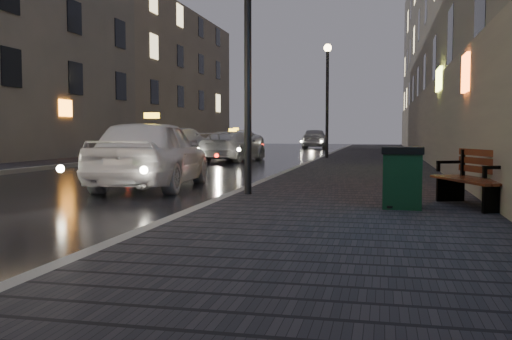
{
  "coord_description": "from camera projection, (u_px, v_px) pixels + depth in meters",
  "views": [
    {
      "loc": [
        4.42,
        -4.79,
        1.37
      ],
      "look_at": [
        2.75,
        2.69,
        0.85
      ],
      "focal_mm": 40.0,
      "sensor_mm": 36.0,
      "label": 1
    }
  ],
  "objects": [
    {
      "name": "sidewalk",
      "position": [
        371.0,
        161.0,
        25.31
      ],
      "size": [
        4.6,
        58.0,
        0.15
      ],
      "primitive_type": "cube",
      "color": "black",
      "rests_on": "ground"
    },
    {
      "name": "curb",
      "position": [
        317.0,
        160.0,
        25.83
      ],
      "size": [
        0.2,
        58.0,
        0.15
      ],
      "primitive_type": "cube",
      "color": "slate",
      "rests_on": "ground"
    },
    {
      "name": "sidewalk_far",
      "position": [
        110.0,
        158.0,
        28.05
      ],
      "size": [
        2.4,
        58.0,
        0.15
      ],
      "primitive_type": "cube",
      "color": "black",
      "rests_on": "ground"
    },
    {
      "name": "curb_far",
      "position": [
        135.0,
        158.0,
        27.77
      ],
      "size": [
        0.2,
        58.0,
        0.15
      ],
      "primitive_type": "cube",
      "color": "slate",
      "rests_on": "ground"
    },
    {
      "name": "building_near",
      "position": [
        440.0,
        28.0,
        28.08
      ],
      "size": [
        1.8,
        50.0,
        13.0
      ],
      "primitive_type": "cube",
      "color": "#605B54",
      "rests_on": "ground"
    },
    {
      "name": "building_far_b",
      "position": [
        7.0,
        16.0,
        27.65
      ],
      "size": [
        6.0,
        16.0,
        14.0
      ],
      "primitive_type": "cube",
      "color": "#6B6051",
      "rests_on": "ground"
    },
    {
      "name": "building_far_c",
      "position": [
        158.0,
        81.0,
        46.26
      ],
      "size": [
        6.0,
        22.0,
        11.0
      ],
      "primitive_type": "cube",
      "color": "#6B6051",
      "rests_on": "ground"
    },
    {
      "name": "lamp_near",
      "position": [
        248.0,
        21.0,
        10.92
      ],
      "size": [
        0.36,
        0.36,
        5.28
      ],
      "color": "black",
      "rests_on": "sidewalk"
    },
    {
      "name": "lamp_far",
      "position": [
        327.0,
        86.0,
        26.5
      ],
      "size": [
        0.36,
        0.36,
        5.28
      ],
      "color": "black",
      "rests_on": "sidewalk"
    },
    {
      "name": "bench",
      "position": [
        477.0,
        178.0,
        9.25
      ],
      "size": [
        1.22,
        1.92,
        0.93
      ],
      "rotation": [
        0.0,
        0.0,
        0.36
      ],
      "color": "black",
      "rests_on": "sidewalk"
    },
    {
      "name": "trash_bin",
      "position": [
        403.0,
        177.0,
        9.06
      ],
      "size": [
        0.67,
        0.67,
        0.98
      ],
      "rotation": [
        0.0,
        0.0,
        -0.05
      ],
      "color": "black",
      "rests_on": "sidewalk"
    },
    {
      "name": "taxi_near",
      "position": [
        152.0,
        153.0,
        13.75
      ],
      "size": [
        2.5,
        5.13,
        1.69
      ],
      "primitive_type": "imported",
      "rotation": [
        0.0,
        0.0,
        3.25
      ],
      "color": "white",
      "rests_on": "ground"
    },
    {
      "name": "car_left_mid",
      "position": [
        168.0,
        145.0,
        25.16
      ],
      "size": [
        2.14,
        4.78,
        1.52
      ],
      "primitive_type": "imported",
      "rotation": [
        0.0,
        0.0,
        -0.12
      ],
      "color": "#A6A7AE",
      "rests_on": "ground"
    },
    {
      "name": "taxi_mid",
      "position": [
        233.0,
        146.0,
        26.55
      ],
      "size": [
        2.48,
        4.94,
        1.38
      ],
      "primitive_type": "imported",
      "rotation": [
        0.0,
        0.0,
        3.02
      ],
      "color": "silver",
      "rests_on": "ground"
    },
    {
      "name": "taxi_far",
      "position": [
        236.0,
        141.0,
        37.94
      ],
      "size": [
        2.98,
        5.59,
        1.5
      ],
      "primitive_type": "imported",
      "rotation": [
        0.0,
        0.0,
        -0.09
      ],
      "color": "silver",
      "rests_on": "ground"
    },
    {
      "name": "car_far",
      "position": [
        315.0,
        138.0,
        46.49
      ],
      "size": [
        2.18,
        4.91,
        1.64
      ],
      "primitive_type": "imported",
      "rotation": [
        0.0,
        0.0,
        3.19
      ],
      "color": "#9D9EA5",
      "rests_on": "ground"
    }
  ]
}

